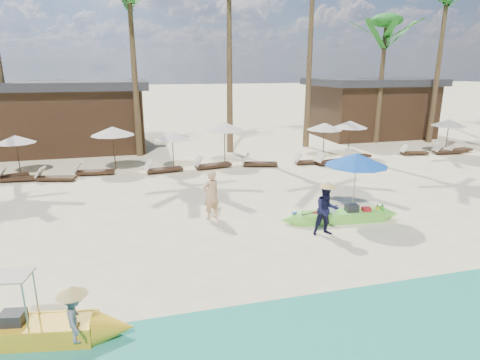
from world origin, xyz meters
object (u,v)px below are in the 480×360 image
object	(u,v)px
yellow_canoe	(3,332)
tourist	(211,195)
green_canoe	(341,216)
blue_umbrella	(357,159)

from	to	relation	value
yellow_canoe	tourist	bearing A→B (deg)	57.03
green_canoe	yellow_canoe	bearing A→B (deg)	-150.51
tourist	blue_umbrella	world-z (taller)	blue_umbrella
green_canoe	tourist	bearing A→B (deg)	167.79
tourist	yellow_canoe	bearing A→B (deg)	23.54
yellow_canoe	blue_umbrella	bearing A→B (deg)	33.82
green_canoe	yellow_canoe	size ratio (longest dim) A/B	0.86
yellow_canoe	green_canoe	bearing A→B (deg)	33.57
tourist	blue_umbrella	bearing A→B (deg)	144.16
green_canoe	blue_umbrella	size ratio (longest dim) A/B	2.04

